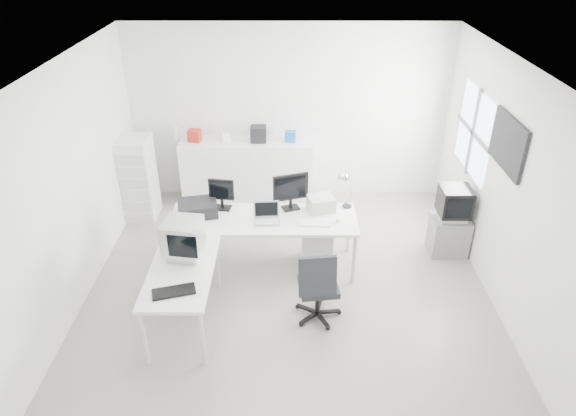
{
  "coord_description": "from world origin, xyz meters",
  "views": [
    {
      "loc": [
        0.02,
        -5.26,
        4.12
      ],
      "look_at": [
        0.0,
        0.2,
        1.0
      ],
      "focal_mm": 32.0,
      "sensor_mm": 36.0,
      "label": 1
    }
  ],
  "objects_px": {
    "lcd_monitor_large": "(291,192)",
    "office_chair": "(318,283)",
    "drawer_pedestal": "(317,245)",
    "lcd_monitor_small": "(222,194)",
    "laser_printer": "(321,203)",
    "crt_tv": "(454,204)",
    "filing_cabinet": "(139,178)",
    "inkjet_printer": "(198,208)",
    "main_desk": "(264,243)",
    "tv_cabinet": "(448,235)",
    "laptop": "(267,215)",
    "side_desk": "(185,296)",
    "crt_monitor": "(183,240)",
    "sideboard": "(247,171)"
  },
  "relations": [
    {
      "from": "office_chair",
      "to": "tv_cabinet",
      "type": "distance_m",
      "value": 2.31
    },
    {
      "from": "inkjet_printer",
      "to": "office_chair",
      "type": "height_order",
      "value": "office_chair"
    },
    {
      "from": "side_desk",
      "to": "laser_printer",
      "type": "relative_size",
      "value": 4.23
    },
    {
      "from": "lcd_monitor_large",
      "to": "tv_cabinet",
      "type": "distance_m",
      "value": 2.31
    },
    {
      "from": "lcd_monitor_large",
      "to": "office_chair",
      "type": "distance_m",
      "value": 1.38
    },
    {
      "from": "inkjet_printer",
      "to": "laser_printer",
      "type": "xyz_separation_m",
      "value": [
        1.6,
        0.12,
        0.01
      ]
    },
    {
      "from": "lcd_monitor_large",
      "to": "crt_tv",
      "type": "bearing_deg",
      "value": -16.07
    },
    {
      "from": "tv_cabinet",
      "to": "filing_cabinet",
      "type": "bearing_deg",
      "value": 167.42
    },
    {
      "from": "inkjet_printer",
      "to": "lcd_monitor_large",
      "type": "bearing_deg",
      "value": -5.53
    },
    {
      "from": "inkjet_printer",
      "to": "crt_tv",
      "type": "height_order",
      "value": "crt_tv"
    },
    {
      "from": "side_desk",
      "to": "drawer_pedestal",
      "type": "relative_size",
      "value": 2.33
    },
    {
      "from": "laser_printer",
      "to": "crt_tv",
      "type": "bearing_deg",
      "value": -10.33
    },
    {
      "from": "inkjet_printer",
      "to": "side_desk",
      "type": "bearing_deg",
      "value": -102.65
    },
    {
      "from": "main_desk",
      "to": "lcd_monitor_small",
      "type": "distance_m",
      "value": 0.84
    },
    {
      "from": "drawer_pedestal",
      "to": "crt_monitor",
      "type": "distance_m",
      "value": 1.91
    },
    {
      "from": "inkjet_printer",
      "to": "crt_tv",
      "type": "relative_size",
      "value": 0.99
    },
    {
      "from": "drawer_pedestal",
      "to": "lcd_monitor_small",
      "type": "height_order",
      "value": "lcd_monitor_small"
    },
    {
      "from": "inkjet_printer",
      "to": "laser_printer",
      "type": "relative_size",
      "value": 1.49
    },
    {
      "from": "main_desk",
      "to": "lcd_monitor_large",
      "type": "distance_m",
      "value": 0.75
    },
    {
      "from": "laser_printer",
      "to": "crt_monitor",
      "type": "relative_size",
      "value": 0.75
    },
    {
      "from": "inkjet_printer",
      "to": "main_desk",
      "type": "bearing_deg",
      "value": -19.36
    },
    {
      "from": "drawer_pedestal",
      "to": "tv_cabinet",
      "type": "bearing_deg",
      "value": 9.05
    },
    {
      "from": "side_desk",
      "to": "drawer_pedestal",
      "type": "distance_m",
      "value": 1.93
    },
    {
      "from": "side_desk",
      "to": "lcd_monitor_small",
      "type": "relative_size",
      "value": 3.35
    },
    {
      "from": "laser_printer",
      "to": "crt_tv",
      "type": "xyz_separation_m",
      "value": [
        1.79,
        0.12,
        -0.07
      ]
    },
    {
      "from": "laptop",
      "to": "filing_cabinet",
      "type": "distance_m",
      "value": 2.49
    },
    {
      "from": "lcd_monitor_small",
      "to": "crt_monitor",
      "type": "bearing_deg",
      "value": -97.3
    },
    {
      "from": "lcd_monitor_small",
      "to": "lcd_monitor_large",
      "type": "height_order",
      "value": "lcd_monitor_large"
    },
    {
      "from": "lcd_monitor_large",
      "to": "tv_cabinet",
      "type": "height_order",
      "value": "lcd_monitor_large"
    },
    {
      "from": "laser_printer",
      "to": "tv_cabinet",
      "type": "bearing_deg",
      "value": -10.33
    },
    {
      "from": "drawer_pedestal",
      "to": "laser_printer",
      "type": "distance_m",
      "value": 0.57
    },
    {
      "from": "tv_cabinet",
      "to": "drawer_pedestal",
      "type": "bearing_deg",
      "value": -170.95
    },
    {
      "from": "inkjet_printer",
      "to": "crt_monitor",
      "type": "relative_size",
      "value": 1.11
    },
    {
      "from": "drawer_pedestal",
      "to": "crt_tv",
      "type": "height_order",
      "value": "crt_tv"
    },
    {
      "from": "lcd_monitor_small",
      "to": "main_desk",
      "type": "bearing_deg",
      "value": -16.49
    },
    {
      "from": "inkjet_printer",
      "to": "tv_cabinet",
      "type": "height_order",
      "value": "inkjet_printer"
    },
    {
      "from": "lcd_monitor_large",
      "to": "laptop",
      "type": "height_order",
      "value": "lcd_monitor_large"
    },
    {
      "from": "laptop",
      "to": "tv_cabinet",
      "type": "distance_m",
      "value": 2.59
    },
    {
      "from": "drawer_pedestal",
      "to": "office_chair",
      "type": "height_order",
      "value": "office_chair"
    },
    {
      "from": "drawer_pedestal",
      "to": "sideboard",
      "type": "height_order",
      "value": "sideboard"
    },
    {
      "from": "lcd_monitor_small",
      "to": "crt_tv",
      "type": "distance_m",
      "value": 3.09
    },
    {
      "from": "side_desk",
      "to": "crt_monitor",
      "type": "bearing_deg",
      "value": 90.0
    },
    {
      "from": "drawer_pedestal",
      "to": "crt_monitor",
      "type": "bearing_deg",
      "value": -149.86
    },
    {
      "from": "drawer_pedestal",
      "to": "crt_tv",
      "type": "relative_size",
      "value": 1.2
    },
    {
      "from": "drawer_pedestal",
      "to": "side_desk",
      "type": "bearing_deg",
      "value": -143.43
    },
    {
      "from": "crt_tv",
      "to": "drawer_pedestal",
      "type": "bearing_deg",
      "value": -170.95
    },
    {
      "from": "laptop",
      "to": "filing_cabinet",
      "type": "height_order",
      "value": "filing_cabinet"
    },
    {
      "from": "filing_cabinet",
      "to": "crt_tv",
      "type": "bearing_deg",
      "value": -12.58
    },
    {
      "from": "drawer_pedestal",
      "to": "lcd_monitor_small",
      "type": "relative_size",
      "value": 1.44
    },
    {
      "from": "inkjet_printer",
      "to": "lcd_monitor_large",
      "type": "height_order",
      "value": "lcd_monitor_large"
    }
  ]
}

